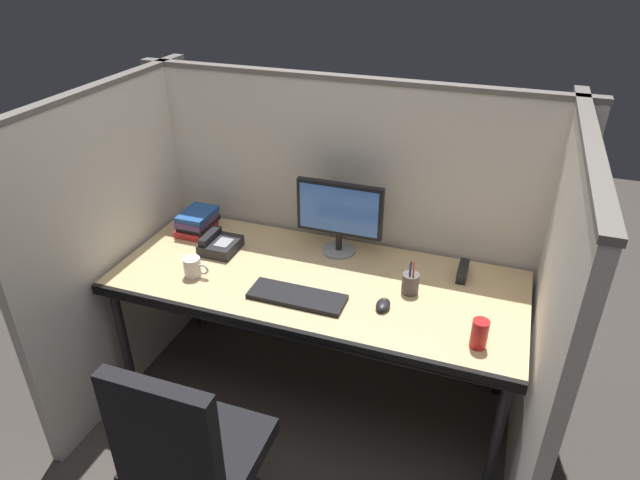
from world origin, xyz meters
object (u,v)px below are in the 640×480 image
at_px(red_stapler, 463,271).
at_px(desk_phone, 220,245).
at_px(desk, 316,289).
at_px(book_stack, 197,222).
at_px(keyboard_main, 297,297).
at_px(computer_mouse, 383,305).
at_px(soda_can, 479,334).
at_px(pen_cup, 410,283).
at_px(coffee_mug, 193,267).
at_px(monitor_center, 339,213).

bearing_deg(red_stapler, desk_phone, -171.98).
distance_m(desk, book_stack, 0.79).
bearing_deg(keyboard_main, book_stack, 151.39).
bearing_deg(desk_phone, computer_mouse, -12.56).
distance_m(desk, soda_can, 0.80).
bearing_deg(red_stapler, pen_cup, -134.35).
height_order(computer_mouse, pen_cup, pen_cup).
bearing_deg(desk, coffee_mug, -164.05).
height_order(desk_phone, red_stapler, desk_phone).
distance_m(soda_can, red_stapler, 0.50).
bearing_deg(monitor_center, soda_can, -34.64).
height_order(coffee_mug, desk_phone, coffee_mug).
xyz_separation_m(monitor_center, pen_cup, (0.41, -0.23, -0.17)).
bearing_deg(computer_mouse, desk, 162.84).
relative_size(keyboard_main, red_stapler, 2.87).
distance_m(monitor_center, coffee_mug, 0.74).
bearing_deg(desk_phone, coffee_mug, -90.57).
distance_m(keyboard_main, desk_phone, 0.58).
height_order(keyboard_main, red_stapler, red_stapler).
bearing_deg(desk_phone, desk, -9.55).
xyz_separation_m(desk_phone, soda_can, (1.30, -0.32, 0.03)).
bearing_deg(book_stack, coffee_mug, -62.42).
relative_size(monitor_center, soda_can, 3.52).
bearing_deg(book_stack, desk, -16.96).
xyz_separation_m(monitor_center, computer_mouse, (0.33, -0.39, -0.20)).
height_order(monitor_center, keyboard_main, monitor_center).
bearing_deg(pen_cup, desk, -173.58).
height_order(monitor_center, coffee_mug, monitor_center).
xyz_separation_m(monitor_center, keyboard_main, (-0.05, -0.45, -0.20)).
xyz_separation_m(computer_mouse, red_stapler, (0.29, 0.37, 0.01)).
height_order(monitor_center, desk_phone, monitor_center).
xyz_separation_m(pen_cup, red_stapler, (0.21, 0.21, -0.02)).
xyz_separation_m(computer_mouse, desk_phone, (-0.89, 0.20, 0.02)).
bearing_deg(book_stack, red_stapler, 1.23).
relative_size(coffee_mug, desk_phone, 0.66).
bearing_deg(book_stack, keyboard_main, -28.61).
bearing_deg(computer_mouse, desk_phone, 167.44).
bearing_deg(soda_can, red_stapler, 103.80).
height_order(keyboard_main, pen_cup, pen_cup).
bearing_deg(coffee_mug, red_stapler, 19.32).
relative_size(keyboard_main, pen_cup, 2.62).
bearing_deg(soda_can, desk_phone, 166.32).
xyz_separation_m(soda_can, book_stack, (-1.51, 0.45, -0.00)).
relative_size(computer_mouse, coffee_mug, 0.76).
xyz_separation_m(soda_can, pen_cup, (-0.32, 0.27, -0.01)).
bearing_deg(desk_phone, book_stack, 146.15).
xyz_separation_m(desk, coffee_mug, (-0.55, -0.16, 0.10)).
relative_size(desk_phone, book_stack, 0.86).
bearing_deg(red_stapler, coffee_mug, -160.68).
bearing_deg(desk, pen_cup, 6.42).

